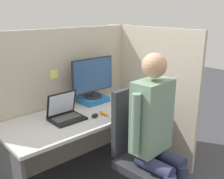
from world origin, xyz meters
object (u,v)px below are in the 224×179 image
object	(u,v)px
paper_box	(93,100)
office_chair	(141,148)
laptop	(65,114)
person	(156,127)
monitor	(93,77)
stapler	(130,93)
carrot_toy	(106,114)

from	to	relation	value
paper_box	office_chair	xyz separation A→B (m)	(-0.13, -0.84, -0.20)
paper_box	laptop	size ratio (longest dim) A/B	0.98
laptop	person	xyz separation A→B (m)	(0.34, -0.80, 0.04)
laptop	office_chair	size ratio (longest dim) A/B	0.29
monitor	person	size ratio (longest dim) A/B	0.38
office_chair	person	distance (m)	0.31
paper_box	stapler	size ratio (longest dim) A/B	1.97
monitor	office_chair	size ratio (longest dim) A/B	0.50
stapler	paper_box	bearing A→B (deg)	168.93
monitor	stapler	distance (m)	0.56
paper_box	carrot_toy	world-z (taller)	paper_box
paper_box	monitor	distance (m)	0.26
monitor	person	world-z (taller)	person
monitor	carrot_toy	size ratio (longest dim) A/B	3.49
monitor	laptop	size ratio (longest dim) A/B	1.74
paper_box	laptop	distance (m)	0.52
laptop	person	distance (m)	0.87
stapler	carrot_toy	distance (m)	0.71
paper_box	carrot_toy	xyz separation A→B (m)	(-0.16, -0.40, -0.01)
carrot_toy	person	size ratio (longest dim) A/B	0.11
laptop	stapler	bearing A→B (deg)	6.09
monitor	laptop	xyz separation A→B (m)	(-0.49, -0.20, -0.24)
paper_box	stapler	distance (m)	0.49
monitor	carrot_toy	world-z (taller)	monitor
monitor	person	distance (m)	1.03
paper_box	monitor	world-z (taller)	monitor
office_chair	monitor	bearing A→B (deg)	81.21
stapler	person	xyz separation A→B (m)	(-0.63, -0.90, 0.06)
office_chair	person	world-z (taller)	person
stapler	person	size ratio (longest dim) A/B	0.11
carrot_toy	person	distance (m)	0.60
office_chair	laptop	bearing A→B (deg)	118.96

